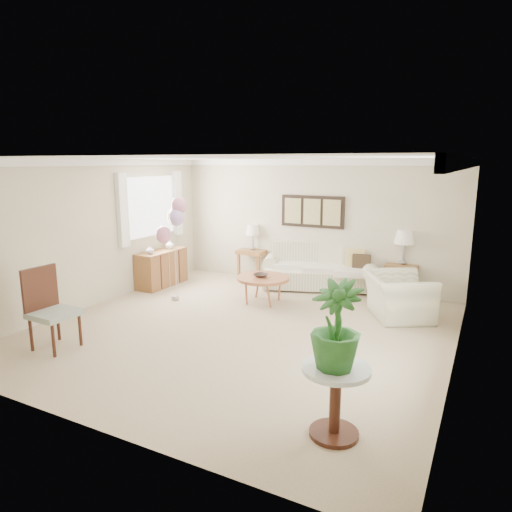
# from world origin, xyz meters

# --- Properties ---
(ground_plane) EXTENTS (6.00, 6.00, 0.00)m
(ground_plane) POSITION_xyz_m (0.00, 0.00, 0.00)
(ground_plane) COLOR tan
(room_shell) EXTENTS (6.04, 6.04, 2.60)m
(room_shell) POSITION_xyz_m (-0.11, 0.09, 1.63)
(room_shell) COLOR beige
(room_shell) RESTS_ON ground
(wall_art_triptych) EXTENTS (1.35, 0.06, 0.65)m
(wall_art_triptych) POSITION_xyz_m (0.00, 2.96, 1.55)
(wall_art_triptych) COLOR black
(wall_art_triptych) RESTS_ON ground
(sofa) EXTENTS (2.72, 1.59, 0.90)m
(sofa) POSITION_xyz_m (0.23, 2.88, 0.36)
(sofa) COLOR beige
(sofa) RESTS_ON ground
(end_table_left) EXTENTS (0.60, 0.55, 0.66)m
(end_table_left) POSITION_xyz_m (-1.34, 2.90, 0.55)
(end_table_left) COLOR olive
(end_table_left) RESTS_ON ground
(end_table_right) EXTENTS (0.59, 0.54, 0.64)m
(end_table_right) POSITION_xyz_m (1.85, 2.97, 0.54)
(end_table_right) COLOR olive
(end_table_right) RESTS_ON ground
(lamp_left) EXTENTS (0.31, 0.31, 0.55)m
(lamp_left) POSITION_xyz_m (-1.34, 2.90, 1.07)
(lamp_left) COLOR gray
(lamp_left) RESTS_ON end_table_left
(lamp_right) EXTENTS (0.37, 0.37, 0.65)m
(lamp_right) POSITION_xyz_m (1.85, 2.97, 1.14)
(lamp_right) COLOR gray
(lamp_right) RESTS_ON end_table_right
(coffee_table) EXTENTS (0.97, 0.97, 0.49)m
(coffee_table) POSITION_xyz_m (-0.34, 1.40, 0.45)
(coffee_table) COLOR #A85130
(coffee_table) RESTS_ON ground
(decor_bowl) EXTENTS (0.27, 0.27, 0.06)m
(decor_bowl) POSITION_xyz_m (-0.37, 1.37, 0.52)
(decor_bowl) COLOR #2F2320
(decor_bowl) RESTS_ON coffee_table
(armchair) EXTENTS (1.39, 1.44, 0.72)m
(armchair) POSITION_xyz_m (2.00, 1.72, 0.36)
(armchair) COLOR beige
(armchair) RESTS_ON ground
(side_table) EXTENTS (0.64, 0.64, 0.70)m
(side_table) POSITION_xyz_m (2.12, -2.02, 0.53)
(side_table) COLOR silver
(side_table) RESTS_ON ground
(potted_plant) EXTENTS (0.53, 0.53, 0.82)m
(potted_plant) POSITION_xyz_m (2.11, -2.06, 1.11)
(potted_plant) COLOR #1D531F
(potted_plant) RESTS_ON side_table
(accent_chair) EXTENTS (0.57, 0.57, 1.14)m
(accent_chair) POSITION_xyz_m (-2.04, -1.80, 0.59)
(accent_chair) COLOR gray
(accent_chair) RESTS_ON ground
(credenza) EXTENTS (0.46, 1.20, 0.74)m
(credenza) POSITION_xyz_m (-2.76, 1.50, 0.37)
(credenza) COLOR olive
(credenza) RESTS_ON ground
(vase_white) EXTENTS (0.21, 0.21, 0.17)m
(vase_white) POSITION_xyz_m (-2.74, 1.13, 0.83)
(vase_white) COLOR #ADACC6
(vase_white) RESTS_ON credenza
(vase_sage) EXTENTS (0.20, 0.20, 0.19)m
(vase_sage) POSITION_xyz_m (-2.74, 1.77, 0.83)
(vase_sage) COLOR silver
(vase_sage) RESTS_ON credenza
(balloon_cluster) EXTENTS (0.56, 0.44, 1.94)m
(balloon_cluster) POSITION_xyz_m (-1.86, 0.79, 1.53)
(balloon_cluster) COLOR gray
(balloon_cluster) RESTS_ON ground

